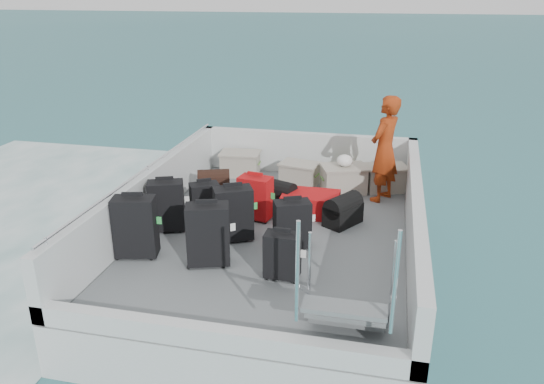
{
  "coord_description": "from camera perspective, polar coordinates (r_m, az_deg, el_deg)",
  "views": [
    {
      "loc": [
        1.34,
        -6.1,
        3.58
      ],
      "look_at": [
        -0.14,
        0.43,
        1.0
      ],
      "focal_mm": 35.0,
      "sensor_mm": 36.0,
      "label": 1
    }
  ],
  "objects": [
    {
      "name": "duffel_1",
      "position": [
        7.56,
        0.96,
        -0.68
      ],
      "size": [
        0.48,
        0.43,
        0.32
      ],
      "primitive_type": null,
      "rotation": [
        0.0,
        0.0,
        -0.38
      ],
      "color": "black",
      "rests_on": "deck"
    },
    {
      "name": "suitcase_7",
      "position": [
        6.38,
        2.18,
        -3.58
      ],
      "size": [
        0.49,
        0.4,
        0.6
      ],
      "primitive_type": "cube",
      "rotation": [
        0.0,
        0.0,
        0.41
      ],
      "color": "black",
      "rests_on": "deck"
    },
    {
      "name": "suitcase_8",
      "position": [
        7.41,
        4.17,
        -1.25
      ],
      "size": [
        0.78,
        0.52,
        0.31
      ],
      "primitive_type": "cube",
      "rotation": [
        0.0,
        0.0,
        1.57
      ],
      "color": "#B60E10",
      "rests_on": "deck"
    },
    {
      "name": "passenger",
      "position": [
        7.87,
        12.02,
        4.54
      ],
      "size": [
        0.6,
        0.68,
        1.56
      ],
      "primitive_type": "imported",
      "rotation": [
        0.0,
        0.0,
        -2.05
      ],
      "color": "#CB3E13",
      "rests_on": "deck"
    },
    {
      "name": "deck_fittings",
      "position": [
        6.41,
        2.77,
        -2.77
      ],
      "size": [
        3.6,
        5.0,
        0.9
      ],
      "color": "#BBC0C0",
      "rests_on": "deck"
    },
    {
      "name": "deck",
      "position": [
        6.92,
        0.35,
        -4.35
      ],
      "size": [
        3.3,
        4.7,
        0.02
      ],
      "primitive_type": "cube",
      "color": "slate",
      "rests_on": "ferry_hull"
    },
    {
      "name": "white_bag",
      "position": [
        8.16,
        7.81,
        3.18
      ],
      "size": [
        0.24,
        0.24,
        0.18
      ],
      "primitive_type": "ellipsoid",
      "color": "white",
      "rests_on": "crate_2"
    },
    {
      "name": "crate_0",
      "position": [
        8.95,
        -3.43,
        2.98
      ],
      "size": [
        0.65,
        0.47,
        0.37
      ],
      "primitive_type": "cube",
      "rotation": [
        0.0,
        0.0,
        0.08
      ],
      "color": "#AAA194",
      "rests_on": "deck"
    },
    {
      "name": "crate_2",
      "position": [
        8.26,
        7.71,
        1.3
      ],
      "size": [
        0.76,
        0.64,
        0.39
      ],
      "primitive_type": "cube",
      "rotation": [
        0.0,
        0.0,
        0.36
      ],
      "color": "#AAA194",
      "rests_on": "deck"
    },
    {
      "name": "yellow_bag",
      "position": [
        8.68,
        7.92,
        1.71
      ],
      "size": [
        0.28,
        0.26,
        0.22
      ],
      "primitive_type": "ellipsoid",
      "color": "yellow",
      "rests_on": "deck"
    },
    {
      "name": "suitcase_3",
      "position": [
        6.02,
        -6.88,
        -4.65
      ],
      "size": [
        0.54,
        0.41,
        0.73
      ],
      "primitive_type": "cube",
      "rotation": [
        0.0,
        0.0,
        0.31
      ],
      "color": "black",
      "rests_on": "deck"
    },
    {
      "name": "ground",
      "position": [
        7.2,
        0.34,
        -8.74
      ],
      "size": [
        160.0,
        160.0,
        0.0
      ],
      "primitive_type": "plane",
      "color": "#1A545E",
      "rests_on": "ground"
    },
    {
      "name": "suitcase_2",
      "position": [
        7.14,
        -7.23,
        -1.18
      ],
      "size": [
        0.44,
        0.39,
        0.55
      ],
      "primitive_type": "cube",
      "rotation": [
        0.0,
        0.0,
        0.54
      ],
      "color": "black",
      "rests_on": "deck"
    },
    {
      "name": "suitcase_1",
      "position": [
        6.95,
        -11.28,
        -1.53
      ],
      "size": [
        0.51,
        0.4,
        0.67
      ],
      "primitive_type": "cube",
      "rotation": [
        0.0,
        0.0,
        0.36
      ],
      "color": "black",
      "rests_on": "deck"
    },
    {
      "name": "suitcase_6",
      "position": [
        5.74,
        1.11,
        -6.93
      ],
      "size": [
        0.39,
        0.24,
        0.53
      ],
      "primitive_type": "cube",
      "rotation": [
        0.0,
        0.0,
        -0.03
      ],
      "color": "black",
      "rests_on": "deck"
    },
    {
      "name": "crate_1",
      "position": [
        8.49,
        2.96,
        1.86
      ],
      "size": [
        0.63,
        0.49,
        0.34
      ],
      "primitive_type": "cube",
      "rotation": [
        0.0,
        0.0,
        -0.21
      ],
      "color": "#AAA194",
      "rests_on": "deck"
    },
    {
      "name": "ferry_hull",
      "position": [
        7.06,
        0.34,
        -6.63
      ],
      "size": [
        3.6,
        5.0,
        0.6
      ],
      "primitive_type": "cube",
      "color": "silver",
      "rests_on": "ground"
    },
    {
      "name": "duffel_0",
      "position": [
        8.07,
        -6.26,
        0.66
      ],
      "size": [
        0.55,
        0.44,
        0.32
      ],
      "primitive_type": null,
      "rotation": [
        0.0,
        0.0,
        0.33
      ],
      "color": "black",
      "rests_on": "deck"
    },
    {
      "name": "duffel_2",
      "position": [
        7.13,
        7.65,
        -2.26
      ],
      "size": [
        0.53,
        0.6,
        0.32
      ],
      "primitive_type": null,
      "rotation": [
        0.0,
        0.0,
        1.01
      ],
      "color": "black",
      "rests_on": "deck"
    },
    {
      "name": "suitcase_5",
      "position": [
        7.18,
        -1.8,
        -0.67
      ],
      "size": [
        0.48,
        0.34,
        0.6
      ],
      "primitive_type": "cube",
      "rotation": [
        0.0,
        0.0,
        -0.19
      ],
      "color": "#B60E10",
      "rests_on": "deck"
    },
    {
      "name": "suitcase_0",
      "position": [
        6.35,
        -14.47,
        -3.73
      ],
      "size": [
        0.53,
        0.37,
        0.74
      ],
      "primitive_type": "cube",
      "rotation": [
        0.0,
        0.0,
        0.22
      ],
      "color": "black",
      "rests_on": "deck"
    },
    {
      "name": "suitcase_4",
      "position": [
        6.58,
        -4.17,
        -2.4
      ],
      "size": [
        0.54,
        0.46,
        0.69
      ],
      "primitive_type": "cube",
      "rotation": [
        0.0,
        0.0,
        0.46
      ],
      "color": "black",
      "rests_on": "deck"
    },
    {
      "name": "crate_3",
      "position": [
        8.44,
        12.12,
        1.38
      ],
      "size": [
        0.7,
        0.59,
        0.36
      ],
      "primitive_type": "cube",
      "rotation": [
        0.0,
        0.0,
        0.33
      ],
      "color": "#AAA194",
      "rests_on": "deck"
    }
  ]
}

